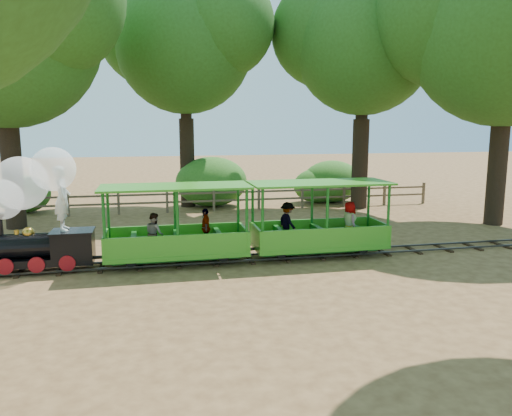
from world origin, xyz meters
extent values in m
plane|color=#A27646|center=(0.00, 0.00, 0.00)|extent=(90.00, 90.00, 0.00)
cube|color=#3F3D3A|center=(0.00, -0.30, 0.08)|extent=(22.00, 0.05, 0.05)
cube|color=#3F3D3A|center=(0.00, 0.30, 0.08)|extent=(22.00, 0.05, 0.05)
cube|color=#382314|center=(0.00, 0.00, 0.03)|extent=(0.12, 1.00, 0.05)
cube|color=#382314|center=(-5.00, 0.00, 0.03)|extent=(0.12, 1.00, 0.05)
cube|color=#382314|center=(5.00, 0.00, 0.03)|extent=(0.12, 1.00, 0.05)
cube|color=black|center=(-6.40, 0.00, 0.30)|extent=(2.46, 0.78, 0.20)
cylinder|color=black|center=(-6.79, 0.00, 0.71)|extent=(1.56, 0.63, 0.63)
sphere|color=#BA8D2C|center=(-6.73, 0.00, 1.05)|extent=(0.29, 0.29, 0.29)
cylinder|color=#BA8D2C|center=(-7.01, 0.00, 1.07)|extent=(0.11, 0.11, 0.11)
cube|color=black|center=(-5.67, 0.00, 0.71)|extent=(1.01, 0.78, 0.61)
cube|color=black|center=(-5.67, 0.00, 1.04)|extent=(1.06, 0.85, 0.04)
cylinder|color=maroon|center=(-7.23, -0.40, 0.30)|extent=(0.40, 0.07, 0.40)
cylinder|color=maroon|center=(-7.23, 0.40, 0.30)|extent=(0.40, 0.07, 0.40)
cylinder|color=maroon|center=(-6.51, -0.40, 0.30)|extent=(0.40, 0.07, 0.40)
cylinder|color=maroon|center=(-6.51, 0.40, 0.30)|extent=(0.40, 0.07, 0.40)
cylinder|color=maroon|center=(-5.78, -0.40, 0.30)|extent=(0.40, 0.07, 0.40)
cylinder|color=maroon|center=(-5.78, 0.40, 0.30)|extent=(0.40, 0.07, 0.40)
sphere|color=white|center=(-7.29, 0.05, 1.91)|extent=(1.01, 1.01, 1.01)
sphere|color=white|center=(-6.84, 0.10, 2.30)|extent=(1.34, 1.34, 1.34)
sphere|color=white|center=(-6.06, 0.15, 2.63)|extent=(1.12, 1.12, 1.12)
imported|color=white|center=(-5.87, 0.06, 1.89)|extent=(0.46, 0.65, 1.67)
cube|color=#389320|center=(-3.02, 0.00, 0.34)|extent=(3.78, 1.45, 0.11)
cube|color=#166018|center=(-3.02, 0.00, 0.21)|extent=(3.40, 0.56, 0.16)
cube|color=#389320|center=(-3.02, -0.68, 0.68)|extent=(3.78, 0.07, 0.56)
cube|color=#389320|center=(-3.02, 0.68, 0.68)|extent=(3.78, 0.07, 0.56)
cube|color=#389320|center=(-3.02, 0.00, 2.12)|extent=(3.95, 1.61, 0.06)
cylinder|color=#166018|center=(-4.82, -0.66, 1.23)|extent=(0.08, 0.08, 1.78)
cylinder|color=#166018|center=(-4.82, 0.66, 1.23)|extent=(0.08, 0.08, 1.78)
cylinder|color=#166018|center=(-1.21, -0.66, 1.23)|extent=(0.08, 0.08, 1.78)
cylinder|color=#166018|center=(-1.21, 0.66, 1.23)|extent=(0.08, 0.08, 1.78)
cube|color=#166018|center=(-4.15, 0.00, 0.62)|extent=(0.13, 1.22, 0.44)
cube|color=#166018|center=(-3.02, 0.00, 0.62)|extent=(0.13, 1.22, 0.44)
cube|color=#166018|center=(-1.88, 0.00, 0.62)|extent=(0.13, 1.22, 0.44)
cylinder|color=black|center=(-4.23, -0.38, 0.26)|extent=(0.31, 0.07, 0.31)
cylinder|color=black|center=(-4.23, 0.38, 0.26)|extent=(0.31, 0.07, 0.31)
cylinder|color=black|center=(-1.81, -0.38, 0.26)|extent=(0.31, 0.07, 0.31)
cylinder|color=black|center=(-1.81, 0.38, 0.26)|extent=(0.31, 0.07, 0.31)
imported|color=gray|center=(-3.60, -0.27, 0.94)|extent=(0.59, 0.65, 1.09)
imported|color=gray|center=(-2.21, 0.17, 0.94)|extent=(0.31, 0.65, 1.08)
cube|color=#389320|center=(1.01, 0.00, 0.34)|extent=(3.78, 1.45, 0.11)
cube|color=#166018|center=(1.01, 0.00, 0.21)|extent=(3.40, 0.56, 0.16)
cube|color=#389320|center=(1.01, -0.68, 0.68)|extent=(3.78, 0.07, 0.56)
cube|color=#389320|center=(1.01, 0.68, 0.68)|extent=(3.78, 0.07, 0.56)
cube|color=#389320|center=(1.01, 0.00, 2.12)|extent=(3.95, 1.61, 0.06)
cylinder|color=#166018|center=(-0.79, -0.66, 1.23)|extent=(0.08, 0.08, 1.78)
cylinder|color=#166018|center=(-0.79, 0.66, 1.23)|extent=(0.08, 0.08, 1.78)
cylinder|color=#166018|center=(2.81, -0.66, 1.23)|extent=(0.08, 0.08, 1.78)
cylinder|color=#166018|center=(2.81, 0.66, 1.23)|extent=(0.08, 0.08, 1.78)
cube|color=#166018|center=(-0.12, 0.00, 0.62)|extent=(0.13, 1.22, 0.44)
cube|color=#166018|center=(1.01, 0.00, 0.62)|extent=(0.13, 1.22, 0.44)
cube|color=#166018|center=(2.15, 0.00, 0.62)|extent=(0.13, 1.22, 0.44)
cylinder|color=black|center=(-0.20, -0.38, 0.26)|extent=(0.31, 0.07, 0.31)
cylinder|color=black|center=(-0.20, 0.38, 0.26)|extent=(0.31, 0.07, 0.31)
cylinder|color=black|center=(2.22, -0.38, 0.26)|extent=(0.31, 0.07, 0.31)
cylinder|color=black|center=(2.22, 0.38, 0.26)|extent=(0.31, 0.07, 0.31)
imported|color=gray|center=(0.17, 0.30, 0.98)|extent=(0.62, 0.83, 1.15)
imported|color=gray|center=(1.85, -0.20, 1.00)|extent=(0.44, 0.62, 1.19)
cylinder|color=#2D2116|center=(-8.50, 6.00, 1.90)|extent=(0.70, 0.70, 3.80)
cylinder|color=#2D2116|center=(-8.50, 6.00, 4.89)|extent=(0.52, 0.53, 2.17)
sphere|color=#274F18|center=(-8.50, 6.00, 7.00)|extent=(6.85, 6.85, 6.85)
cylinder|color=#2D2116|center=(-2.00, 9.50, 1.99)|extent=(0.66, 0.66, 3.98)
cylinder|color=#2D2116|center=(-2.00, 9.50, 5.12)|extent=(0.50, 0.50, 2.27)
sphere|color=#274F18|center=(-2.00, 9.50, 7.16)|extent=(6.00, 6.00, 6.00)
sphere|color=#274F18|center=(-0.50, 8.60, 7.91)|extent=(4.50, 4.50, 4.50)
sphere|color=#274F18|center=(-3.35, 10.55, 7.76)|extent=(4.80, 4.80, 4.80)
cylinder|color=#2D2116|center=(5.50, 7.50, 1.98)|extent=(0.72, 0.72, 3.95)
cylinder|color=#2D2116|center=(5.50, 7.50, 5.08)|extent=(0.54, 0.54, 2.26)
sphere|color=#274F18|center=(5.50, 7.50, 7.11)|extent=(6.04, 6.04, 6.04)
sphere|color=#274F18|center=(7.01, 6.59, 7.87)|extent=(4.53, 4.53, 4.53)
sphere|color=#274F18|center=(4.14, 8.56, 7.72)|extent=(4.83, 4.83, 4.83)
cylinder|color=#2D2116|center=(9.00, 3.00, 1.93)|extent=(0.68, 0.68, 3.87)
cylinder|color=#2D2116|center=(9.00, 3.00, 4.97)|extent=(0.51, 0.51, 2.21)
sphere|color=#274F18|center=(9.00, 3.00, 7.12)|extent=(6.98, 6.98, 6.98)
sphere|color=#274F18|center=(7.43, 4.22, 7.82)|extent=(5.59, 5.59, 5.59)
cube|color=brown|center=(-9.00, 8.00, 0.50)|extent=(0.10, 0.10, 1.00)
cube|color=brown|center=(-7.00, 8.00, 0.50)|extent=(0.10, 0.10, 1.00)
cube|color=brown|center=(-5.00, 8.00, 0.50)|extent=(0.10, 0.10, 1.00)
cube|color=brown|center=(-3.00, 8.00, 0.50)|extent=(0.10, 0.10, 1.00)
cube|color=brown|center=(-1.00, 8.00, 0.50)|extent=(0.10, 0.10, 1.00)
cube|color=brown|center=(1.00, 8.00, 0.50)|extent=(0.10, 0.10, 1.00)
cube|color=brown|center=(3.00, 8.00, 0.50)|extent=(0.10, 0.10, 1.00)
cube|color=brown|center=(5.00, 8.00, 0.50)|extent=(0.10, 0.10, 1.00)
cube|color=brown|center=(7.00, 8.00, 0.50)|extent=(0.10, 0.10, 1.00)
cube|color=brown|center=(9.00, 8.00, 0.50)|extent=(0.10, 0.10, 1.00)
cube|color=brown|center=(0.00, 8.00, 0.80)|extent=(18.00, 0.06, 0.08)
cube|color=brown|center=(0.00, 8.00, 0.45)|extent=(18.00, 0.06, 0.08)
ellipsoid|color=#2D6B1E|center=(-9.00, 9.30, 0.79)|extent=(2.29, 1.76, 1.58)
ellipsoid|color=#2D6B1E|center=(-0.93, 9.30, 1.13)|extent=(3.27, 2.52, 2.27)
ellipsoid|color=#2D6B1E|center=(4.18, 9.30, 0.83)|extent=(2.38, 1.83, 1.65)
ellipsoid|color=#2D6B1E|center=(4.87, 9.30, 1.01)|extent=(2.91, 2.23, 2.01)
camera|label=1|loc=(-3.64, -13.27, 3.80)|focal=35.00mm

